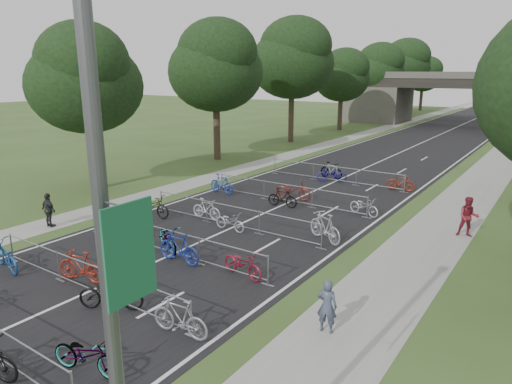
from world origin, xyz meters
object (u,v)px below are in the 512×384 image
(overpass_bridge, at_px, (462,99))
(pedestrian_c, at_px, (49,210))
(pedestrian_a, at_px, (327,306))
(lamppost, at_px, (113,321))
(pedestrian_b, at_px, (468,217))

(overpass_bridge, distance_m, pedestrian_c, 55.24)
(pedestrian_a, relative_size, pedestrian_c, 0.96)
(lamppost, bearing_deg, pedestrian_b, 87.23)
(lamppost, height_order, pedestrian_b, lamppost)
(overpass_bridge, height_order, pedestrian_c, overpass_bridge)
(pedestrian_b, xyz_separation_m, pedestrian_c, (-16.28, -9.67, -0.08))
(lamppost, bearing_deg, overpass_bridge, 97.53)
(pedestrian_b, bearing_deg, pedestrian_c, -165.49)
(overpass_bridge, distance_m, lamppost, 63.55)
(overpass_bridge, relative_size, pedestrian_b, 17.39)
(lamppost, distance_m, pedestrian_c, 17.84)
(overpass_bridge, bearing_deg, pedestrian_b, -78.46)
(overpass_bridge, xyz_separation_m, pedestrian_b, (9.20, -45.04, -2.64))
(pedestrian_a, height_order, pedestrian_c, pedestrian_c)
(overpass_bridge, relative_size, pedestrian_c, 19.17)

